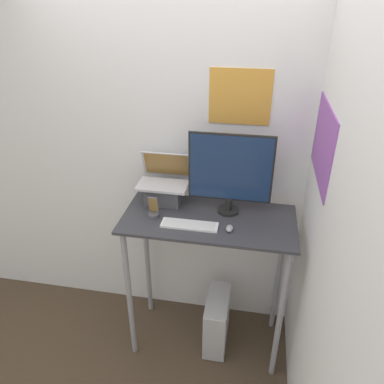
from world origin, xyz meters
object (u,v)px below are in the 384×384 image
at_px(laptop, 163,189).
at_px(computer_tower, 217,321).
at_px(cell_phone, 153,211).
at_px(keyboard, 190,225).
at_px(mouse, 229,228).
at_px(monitor, 230,173).

height_order(laptop, computer_tower, laptop).
bearing_deg(cell_phone, laptop, 84.41).
distance_m(cell_phone, computer_tower, 1.03).
distance_m(keyboard, mouse, 0.25).
bearing_deg(laptop, mouse, -28.97).
relative_size(mouse, cell_phone, 0.47).
bearing_deg(laptop, keyboard, -48.57).
bearing_deg(laptop, cell_phone, -95.59).
relative_size(keyboard, mouse, 5.20).
bearing_deg(cell_phone, mouse, -7.79).
relative_size(laptop, cell_phone, 2.33).
distance_m(monitor, keyboard, 0.41).
relative_size(mouse, computer_tower, 0.16).
bearing_deg(keyboard, monitor, 44.39).
height_order(keyboard, computer_tower, keyboard).
height_order(keyboard, cell_phone, cell_phone).
bearing_deg(cell_phone, keyboard, -14.28).
height_order(laptop, cell_phone, laptop).
distance_m(monitor, cell_phone, 0.55).
distance_m(laptop, cell_phone, 0.21).
bearing_deg(keyboard, cell_phone, 165.72).
distance_m(mouse, computer_tower, 0.92).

